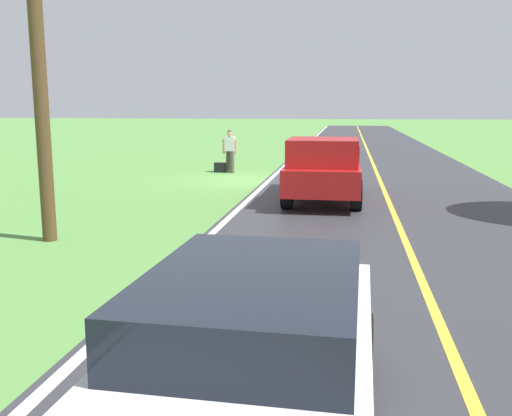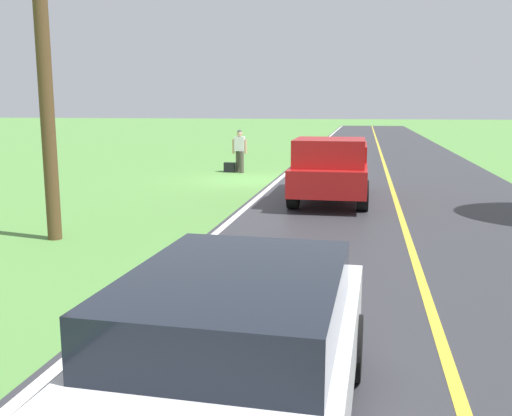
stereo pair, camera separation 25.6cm
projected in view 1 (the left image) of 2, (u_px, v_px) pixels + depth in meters
ground_plane at (244, 180)px, 20.75m from camera, size 200.00×200.00×0.00m
road_surface at (381, 183)px, 19.98m from camera, size 8.36×120.00×0.00m
lane_edge_line at (269, 181)px, 20.61m from camera, size 0.16×117.60×0.00m
lane_centre_line at (381, 183)px, 19.98m from camera, size 0.14×117.60×0.00m
hitchhiker_walking at (230, 148)px, 23.08m from camera, size 0.62×0.52×1.75m
suitcase_carried at (220, 167)px, 23.23m from camera, size 0.47×0.23×0.40m
pickup_truck_passing at (324, 167)px, 16.18m from camera, size 2.13×5.41×1.82m
sedan_ahead_same_lane at (250, 358)px, 4.41m from camera, size 2.02×4.45×1.41m
utility_pole_roadside at (38, 49)px, 10.84m from camera, size 0.28×0.28×7.52m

